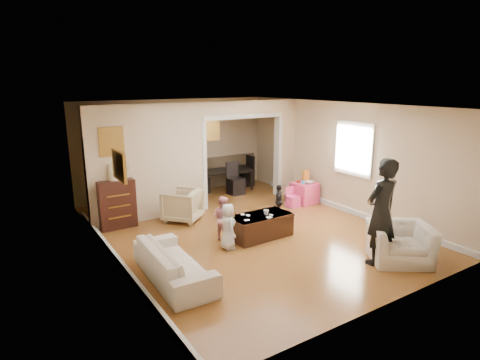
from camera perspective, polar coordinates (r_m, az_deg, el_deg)
floor at (r=8.50m, az=0.73°, el=-7.16°), size 7.00×7.00×0.00m
partition_left at (r=9.11m, az=-12.82°, el=2.44°), size 2.75×0.18×2.60m
partition_right at (r=11.00m, az=6.41°, el=4.63°), size 0.55×0.18×2.60m
partition_header at (r=10.06m, az=0.38°, el=10.31°), size 2.22×0.18×0.35m
window_pane at (r=9.56m, az=15.97°, el=4.30°), size 0.03×0.95×1.10m
framed_art_partition at (r=8.69m, az=-17.91°, el=5.25°), size 0.45×0.03×0.55m
framed_art_sofa_wall at (r=6.38m, az=-16.90°, el=1.93°), size 0.03×0.55×0.40m
framed_art_alcove at (r=11.54m, az=-4.10°, el=7.12°), size 0.45×0.03×0.55m
sofa at (r=6.52m, az=-9.46°, el=-11.53°), size 0.81×1.93×0.56m
armchair_back at (r=9.06m, az=-8.22°, el=-3.57°), size 1.09×1.09×0.71m
armchair_front at (r=7.53m, az=21.86°, el=-8.38°), size 1.34×1.31×0.66m
dresser at (r=8.93m, az=-17.27°, el=-3.24°), size 0.76×0.43×1.04m
table_lamp at (r=8.75m, az=-17.60°, el=1.15°), size 0.22×0.22×0.36m
potted_plant at (r=8.81m, az=-16.33°, el=1.10°), size 0.27×0.23×0.29m
coffee_table at (r=8.08m, az=2.94°, el=-6.57°), size 1.27×0.67×0.47m
coffee_cup at (r=8.00m, az=3.76°, el=-4.64°), size 0.11×0.11×0.10m
play_table at (r=10.39m, az=9.18°, el=-1.84°), size 0.61×0.61×0.54m
cereal_box at (r=10.43m, az=9.39°, el=0.60°), size 0.21×0.09×0.30m
cyan_cup at (r=10.21m, az=9.01°, el=-0.32°), size 0.08×0.08×0.08m
toy_block at (r=10.32m, az=8.30°, el=-0.22°), size 0.10×0.09×0.05m
play_bowl at (r=10.26m, az=9.89°, el=-0.35°), size 0.25×0.25×0.06m
dining_table at (r=11.60m, az=-2.31°, el=0.10°), size 1.82×1.29×0.58m
adult_person at (r=7.13m, az=19.58°, el=-4.33°), size 0.68×0.45×1.85m
child_kneel_a at (r=7.45m, az=-1.73°, el=-6.67°), size 0.33×0.46×0.88m
child_kneel_b at (r=7.89m, az=-2.48°, el=-5.46°), size 0.47×0.53×0.89m
child_toddler at (r=9.20m, az=5.57°, el=-3.03°), size 0.46×0.45×0.78m
craft_papers at (r=7.96m, az=2.58°, el=-5.08°), size 0.80×0.54×0.00m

